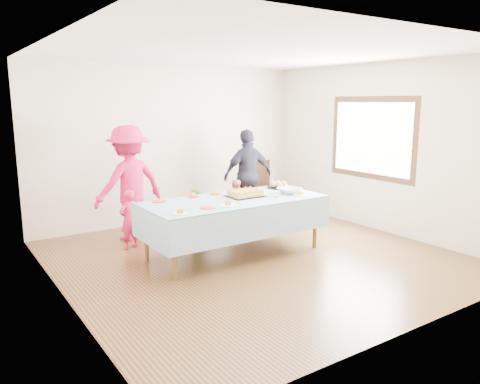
{
  "coord_description": "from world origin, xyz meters",
  "views": [
    {
      "loc": [
        -3.58,
        -4.95,
        2.09
      ],
      "look_at": [
        -0.05,
        0.3,
        0.86
      ],
      "focal_mm": 35.0,
      "sensor_mm": 36.0,
      "label": 1
    }
  ],
  "objects_px": {
    "adult_left": "(129,183)",
    "birthday_cake": "(245,194)",
    "party_table": "(234,203)",
    "dining_chair": "(264,182)"
  },
  "relations": [
    {
      "from": "party_table",
      "to": "birthday_cake",
      "type": "height_order",
      "value": "birthday_cake"
    },
    {
      "from": "adult_left",
      "to": "dining_chair",
      "type": "bearing_deg",
      "value": 179.08
    },
    {
      "from": "party_table",
      "to": "dining_chair",
      "type": "distance_m",
      "value": 2.84
    },
    {
      "from": "party_table",
      "to": "dining_chair",
      "type": "bearing_deg",
      "value": 44.95
    },
    {
      "from": "birthday_cake",
      "to": "dining_chair",
      "type": "bearing_deg",
      "value": 47.51
    },
    {
      "from": "birthday_cake",
      "to": "adult_left",
      "type": "height_order",
      "value": "adult_left"
    },
    {
      "from": "adult_left",
      "to": "party_table",
      "type": "bearing_deg",
      "value": 110.72
    },
    {
      "from": "dining_chair",
      "to": "adult_left",
      "type": "height_order",
      "value": "adult_left"
    },
    {
      "from": "adult_left",
      "to": "birthday_cake",
      "type": "bearing_deg",
      "value": 117.63
    },
    {
      "from": "party_table",
      "to": "adult_left",
      "type": "height_order",
      "value": "adult_left"
    }
  ]
}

